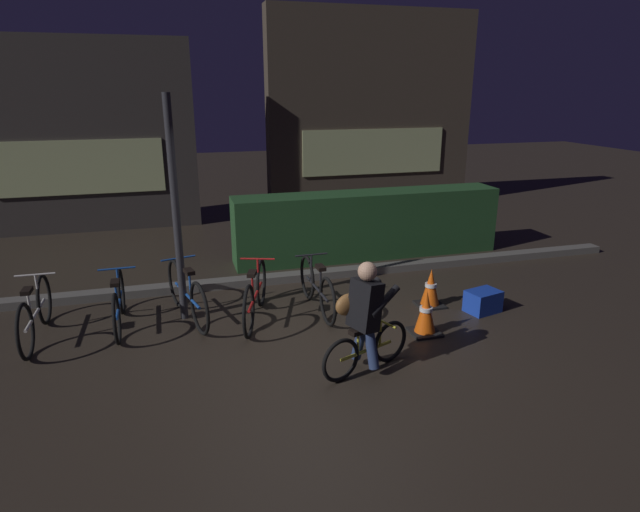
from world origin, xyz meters
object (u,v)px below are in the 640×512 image
(traffic_cone_near, at_px, (426,313))
(parked_bike_center_right, at_px, (255,295))
(parked_bike_leftmost, at_px, (35,313))
(traffic_cone_far, at_px, (431,288))
(parked_bike_left_mid, at_px, (119,303))
(parked_bike_center_left, at_px, (187,294))
(parked_bike_right_mid, at_px, (317,288))
(cyclist, at_px, (364,317))
(blue_crate, at_px, (483,301))
(street_post, at_px, (176,212))

(traffic_cone_near, bearing_deg, parked_bike_center_right, 153.53)
(parked_bike_leftmost, xyz_separation_m, traffic_cone_far, (5.06, -0.36, -0.08))
(traffic_cone_far, bearing_deg, parked_bike_left_mid, 173.77)
(parked_bike_leftmost, height_order, parked_bike_center_left, parked_bike_center_left)
(parked_bike_right_mid, bearing_deg, parked_bike_left_mid, 84.78)
(parked_bike_center_left, relative_size, cyclist, 1.33)
(parked_bike_center_left, height_order, traffic_cone_near, parked_bike_center_left)
(parked_bike_right_mid, bearing_deg, traffic_cone_near, -135.16)
(parked_bike_center_right, distance_m, parked_bike_right_mid, 0.86)
(traffic_cone_near, distance_m, cyclist, 1.29)
(parked_bike_left_mid, relative_size, traffic_cone_far, 2.87)
(cyclist, bearing_deg, blue_crate, 4.97)
(street_post, bearing_deg, traffic_cone_near, -24.39)
(parked_bike_leftmost, bearing_deg, traffic_cone_near, -103.26)
(parked_bike_center_left, bearing_deg, traffic_cone_near, -128.49)
(street_post, distance_m, parked_bike_leftmost, 2.06)
(parked_bike_center_left, height_order, blue_crate, parked_bike_center_left)
(street_post, relative_size, parked_bike_leftmost, 1.76)
(parked_bike_left_mid, bearing_deg, street_post, -85.57)
(parked_bike_left_mid, relative_size, blue_crate, 3.54)
(blue_crate, height_order, cyclist, cyclist)
(parked_bike_center_left, bearing_deg, parked_bike_left_mid, 76.60)
(parked_bike_leftmost, height_order, blue_crate, parked_bike_leftmost)
(parked_bike_left_mid, bearing_deg, cyclist, -126.62)
(parked_bike_right_mid, bearing_deg, street_post, 80.77)
(parked_bike_left_mid, bearing_deg, parked_bike_center_right, -99.22)
(street_post, relative_size, traffic_cone_near, 5.04)
(parked_bike_left_mid, bearing_deg, parked_bike_leftmost, 94.95)
(traffic_cone_far, relative_size, blue_crate, 1.23)
(parked_bike_left_mid, distance_m, traffic_cone_far, 4.15)
(parked_bike_leftmost, bearing_deg, parked_bike_right_mid, -90.67)
(parked_bike_leftmost, bearing_deg, parked_bike_left_mid, -83.70)
(parked_bike_left_mid, height_order, traffic_cone_near, parked_bike_left_mid)
(street_post, xyz_separation_m, parked_bike_center_right, (0.91, -0.32, -1.09))
(traffic_cone_near, height_order, traffic_cone_far, traffic_cone_near)
(parked_bike_left_mid, relative_size, cyclist, 1.25)
(traffic_cone_near, xyz_separation_m, cyclist, (-1.06, -0.65, 0.35))
(parked_bike_left_mid, bearing_deg, traffic_cone_near, -109.32)
(parked_bike_leftmost, distance_m, traffic_cone_near, 4.74)
(parked_bike_center_left, xyz_separation_m, parked_bike_right_mid, (1.71, -0.19, -0.02))
(parked_bike_leftmost, bearing_deg, blue_crate, -96.79)
(parked_bike_center_right, distance_m, traffic_cone_far, 2.43)
(parked_bike_center_left, xyz_separation_m, parked_bike_center_right, (0.85, -0.27, -0.00))
(traffic_cone_near, bearing_deg, blue_crate, 20.57)
(parked_bike_center_left, bearing_deg, blue_crate, -116.91)
(blue_crate, bearing_deg, parked_bike_right_mid, 163.15)
(parked_bike_right_mid, relative_size, traffic_cone_near, 2.79)
(parked_bike_center_left, xyz_separation_m, traffic_cone_near, (2.81, -1.25, -0.08))
(blue_crate, bearing_deg, street_post, 167.11)
(parked_bike_leftmost, xyz_separation_m, parked_bike_left_mid, (0.94, 0.09, -0.01))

